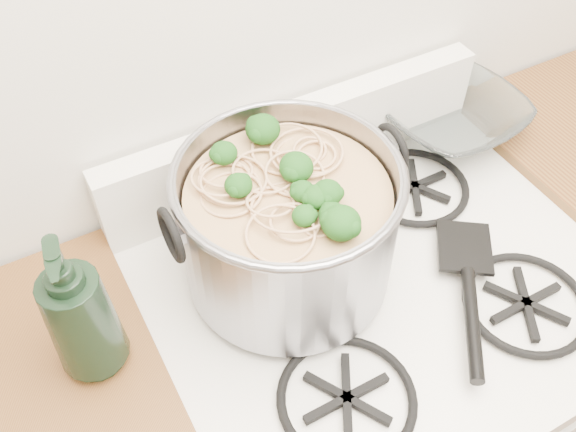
{
  "coord_description": "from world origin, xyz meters",
  "views": [
    {
      "loc": [
        -0.45,
        0.79,
        1.77
      ],
      "look_at": [
        -0.14,
        1.35,
        1.06
      ],
      "focal_mm": 40.0,
      "sensor_mm": 36.0,
      "label": 1
    }
  ],
  "objects": [
    {
      "name": "gas_range",
      "position": [
        0.0,
        1.26,
        0.44
      ],
      "size": [
        0.76,
        0.66,
        0.92
      ],
      "color": "white",
      "rests_on": "ground"
    },
    {
      "name": "spatula",
      "position": [
        0.15,
        1.25,
        0.94
      ],
      "size": [
        0.42,
        0.42,
        0.02
      ],
      "primitive_type": null,
      "rotation": [
        0.0,
        0.0,
        -0.62
      ],
      "color": "black",
      "rests_on": "gas_range"
    },
    {
      "name": "glass_bowl",
      "position": [
        0.32,
        1.51,
        0.94
      ],
      "size": [
        0.12,
        0.12,
        0.03
      ],
      "primitive_type": "imported",
      "rotation": [
        0.0,
        0.0,
        0.11
      ],
      "color": "white",
      "rests_on": "gas_range"
    },
    {
      "name": "bottle",
      "position": [
        -0.46,
        1.34,
        1.05
      ],
      "size": [
        0.12,
        0.12,
        0.26
      ],
      "primitive_type": "imported",
      "rotation": [
        0.0,
        0.0,
        -0.17
      ],
      "color": "black",
      "rests_on": "counter_left"
    },
    {
      "name": "stock_pot",
      "position": [
        -0.14,
        1.35,
        1.03
      ],
      "size": [
        0.37,
        0.34,
        0.23
      ],
      "color": "gray",
      "rests_on": "gas_range"
    }
  ]
}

